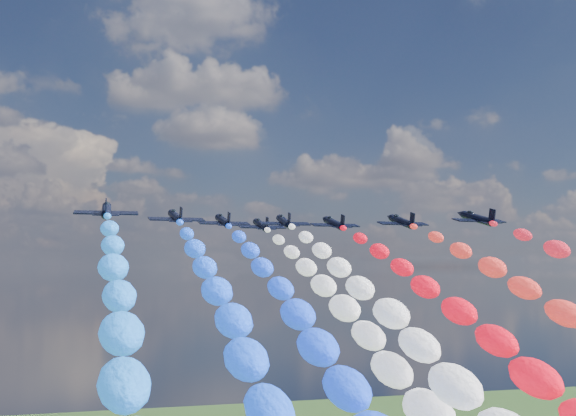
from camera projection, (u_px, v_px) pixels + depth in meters
name	position (u px, v px, depth m)	size (l,w,h in m)	color
jet_0	(106.00, 210.00, 115.53)	(9.76, 13.09, 2.88)	black
jet_1	(176.00, 217.00, 130.96)	(9.76, 13.09, 2.88)	black
trail_1	(260.00, 409.00, 68.07)	(5.90, 122.54, 47.26)	#174EFF
jet_2	(223.00, 221.00, 142.60)	(9.76, 13.09, 2.88)	black
trail_2	(332.00, 389.00, 79.70)	(5.90, 122.54, 47.26)	#1744F9
jet_3	(284.00, 222.00, 144.27)	(9.76, 13.09, 2.88)	black
trail_3	(438.00, 386.00, 81.38)	(5.90, 122.54, 47.26)	white
jet_4	(261.00, 225.00, 156.37)	(9.76, 13.09, 2.88)	black
trail_4	(379.00, 371.00, 93.47)	(5.90, 122.54, 47.26)	white
jet_5	(334.00, 223.00, 149.46)	(9.76, 13.09, 2.88)	black
trail_5	(515.00, 379.00, 86.56)	(5.90, 122.54, 47.26)	red
jet_6	(402.00, 222.00, 144.00)	(9.76, 13.09, 2.88)	black
jet_7	(477.00, 218.00, 134.73)	(9.76, 13.09, 2.88)	black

